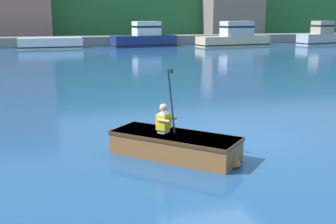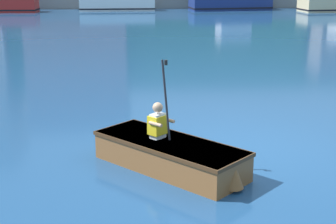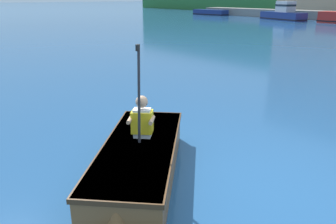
% 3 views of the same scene
% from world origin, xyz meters
% --- Properties ---
extents(ground_plane, '(300.00, 300.00, 0.00)m').
position_xyz_m(ground_plane, '(0.00, 0.00, 0.00)').
color(ground_plane, navy).
extents(moored_boat_dock_west_inner, '(5.42, 2.82, 1.89)m').
position_xyz_m(moored_boat_dock_west_inner, '(-17.89, 28.68, 0.63)').
color(moored_boat_dock_west_inner, navy).
rests_on(moored_boat_dock_west_inner, ground).
extents(moored_boat_outer_slip_west, '(5.05, 1.80, 0.71)m').
position_xyz_m(moored_boat_outer_slip_west, '(-29.58, 29.98, 0.32)').
color(moored_boat_outer_slip_west, navy).
rests_on(moored_boat_outer_slip_west, ground).
extents(rowboat_foreground, '(2.56, 2.56, 0.48)m').
position_xyz_m(rowboat_foreground, '(-1.36, -0.93, 0.27)').
color(rowboat_foreground, brown).
rests_on(rowboat_foreground, ground).
extents(person_paddler, '(0.46, 0.46, 1.32)m').
position_xyz_m(person_paddler, '(-1.56, -0.72, 0.75)').
color(person_paddler, silver).
rests_on(person_paddler, rowboat_foreground).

